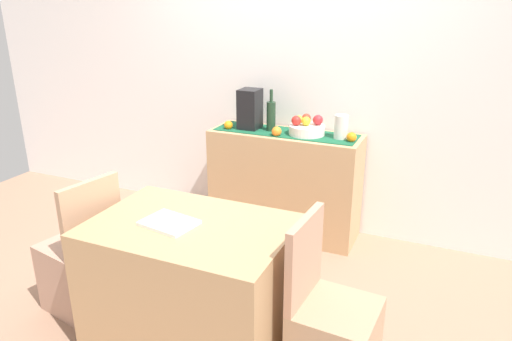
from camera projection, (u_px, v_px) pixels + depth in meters
ground_plane at (234, 287)px, 3.29m from camera, size 6.40×6.40×0.02m
room_wall_rear at (295, 68)px, 3.85m from camera, size 6.40×0.06×2.70m
sideboard_console at (284, 184)px, 3.93m from camera, size 1.22×0.42×0.87m
table_runner at (286, 132)px, 3.78m from camera, size 1.15×0.32×0.01m
fruit_bowl at (307, 130)px, 3.70m from camera, size 0.28×0.28×0.07m
apple_upper at (306, 118)px, 3.75m from camera, size 0.07×0.07×0.07m
apple_rear at (296, 121)px, 3.67m from camera, size 0.08×0.08×0.08m
apple_center at (306, 121)px, 3.66m from camera, size 0.07×0.07×0.07m
apple_left at (318, 120)px, 3.68m from camera, size 0.08×0.08×0.08m
apple_right at (299, 119)px, 3.73m from camera, size 0.06×0.06×0.06m
wine_bottle at (271, 116)px, 3.78m from camera, size 0.07×0.07×0.34m
coffee_maker at (250, 109)px, 3.84m from camera, size 0.16×0.18×0.33m
ceramic_vase at (341, 127)px, 3.58m from camera, size 0.10×0.10×0.19m
orange_loose_near_bowl at (277, 131)px, 3.67m from camera, size 0.08×0.08×0.08m
orange_loose_far at (228, 125)px, 3.86m from camera, size 0.07×0.07×0.07m
orange_loose_end at (351, 137)px, 3.52m from camera, size 0.07×0.07×0.07m
dining_table at (193, 283)px, 2.66m from camera, size 1.08×0.75×0.74m
open_book at (169, 223)px, 2.54m from camera, size 0.31×0.25×0.02m
chair_near_window at (83, 269)px, 3.00m from camera, size 0.47×0.47×0.90m
chair_by_corner at (332, 337)px, 2.40m from camera, size 0.43×0.43×0.90m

